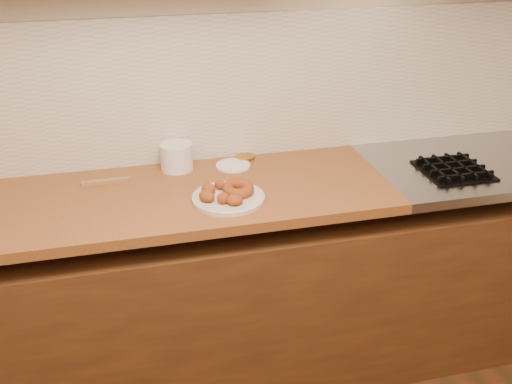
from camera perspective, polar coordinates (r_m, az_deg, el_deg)
wall_back at (r=2.47m, az=-1.54°, el=13.33°), size 4.00×0.02×2.70m
base_cabinet at (r=2.60m, az=0.22°, el=-9.44°), size 3.60×0.60×0.77m
butcher_block at (r=2.29m, az=-15.73°, el=-1.33°), size 2.30×0.62×0.04m
backsplash at (r=2.50m, az=-1.43°, el=9.92°), size 3.60×0.02×0.60m
donut_plate at (r=2.21m, az=-2.65°, el=-0.57°), size 0.27×0.27×0.02m
ring_donut at (r=2.21m, az=-1.72°, el=0.33°), size 0.14×0.14×0.05m
fried_dough_chunks at (r=2.18m, az=-3.68°, el=-0.21°), size 0.17×0.20×0.04m
plastic_tub at (r=2.46m, az=-7.57°, el=3.36°), size 0.16×0.16×0.11m
tub_lid at (r=2.48m, az=-2.20°, el=2.53°), size 0.19×0.19×0.01m
brass_jar_lid at (r=2.56m, az=-1.02°, el=3.34°), size 0.10×0.10×0.01m
wooden_utensil at (r=2.41m, az=-14.15°, el=0.99°), size 0.18×0.03×0.01m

